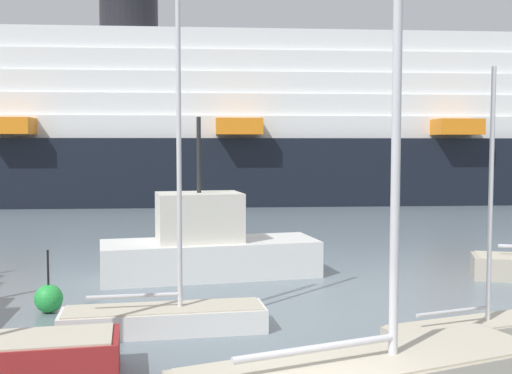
% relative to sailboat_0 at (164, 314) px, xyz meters
% --- Properties ---
extents(sailboat_0, '(5.14, 1.83, 9.15)m').
position_rel_sailboat_0_xyz_m(sailboat_0, '(0.00, 0.00, 0.00)').
color(sailboat_0, white).
rests_on(sailboat_0, ground_plane).
extents(sailboat_3, '(4.64, 2.47, 6.44)m').
position_rel_sailboat_0_xyz_m(sailboat_3, '(7.39, -1.23, -0.13)').
color(sailboat_3, '#BCB29E').
rests_on(sailboat_3, ground_plane).
extents(sailboat_6, '(7.27, 4.19, 14.06)m').
position_rel_sailboat_0_xyz_m(sailboat_6, '(3.96, -4.51, 0.19)').
color(sailboat_6, '#BCB29E').
rests_on(sailboat_6, ground_plane).
extents(fishing_boat_0, '(7.87, 3.87, 5.60)m').
position_rel_sailboat_0_xyz_m(fishing_boat_0, '(1.01, 6.53, 0.61)').
color(fishing_boat_0, white).
rests_on(fishing_boat_0, ground_plane).
extents(channel_buoy_0, '(0.78, 0.78, 1.75)m').
position_rel_sailboat_0_xyz_m(channel_buoy_0, '(-3.32, 2.05, -0.05)').
color(channel_buoy_0, green).
rests_on(channel_buoy_0, ground_plane).
extents(cruise_ship, '(93.53, 15.16, 18.22)m').
position_rel_sailboat_0_xyz_m(cruise_ship, '(11.19, 37.22, 5.42)').
color(cruise_ship, black).
rests_on(cruise_ship, ground_plane).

